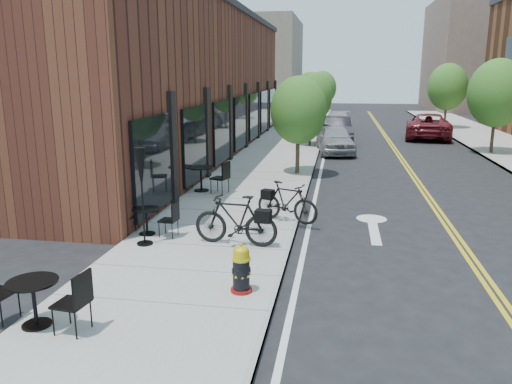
{
  "coord_description": "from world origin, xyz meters",
  "views": [
    {
      "loc": [
        1.01,
        -10.61,
        4.01
      ],
      "look_at": [
        -1.07,
        1.83,
        1.0
      ],
      "focal_mm": 35.0,
      "sensor_mm": 36.0,
      "label": 1
    }
  ],
  "objects_px": {
    "bistro_set_a": "(34,296)",
    "parked_car_a": "(335,139)",
    "parked_car_b": "(336,130)",
    "parked_car_c": "(337,123)",
    "bicycle_right": "(287,202)",
    "fire_hydrant": "(241,269)",
    "bistro_set_b": "(147,217)",
    "bicycle_left": "(236,220)",
    "patio_umbrella": "(141,176)",
    "bistro_set_c": "(201,175)",
    "parked_car_far": "(428,126)"
  },
  "relations": [
    {
      "from": "parked_car_b",
      "to": "parked_car_c",
      "type": "bearing_deg",
      "value": 84.0
    },
    {
      "from": "parked_car_a",
      "to": "parked_car_far",
      "type": "height_order",
      "value": "parked_car_far"
    },
    {
      "from": "bicycle_right",
      "to": "patio_umbrella",
      "type": "bearing_deg",
      "value": 150.08
    },
    {
      "from": "bicycle_right",
      "to": "parked_car_far",
      "type": "distance_m",
      "value": 21.09
    },
    {
      "from": "bistro_set_b",
      "to": "parked_car_a",
      "type": "xyz_separation_m",
      "value": [
        4.4,
        14.58,
        0.18
      ]
    },
    {
      "from": "bistro_set_a",
      "to": "parked_car_b",
      "type": "relative_size",
      "value": 0.4
    },
    {
      "from": "parked_car_c",
      "to": "bicycle_left",
      "type": "bearing_deg",
      "value": -93.89
    },
    {
      "from": "fire_hydrant",
      "to": "bistro_set_a",
      "type": "relative_size",
      "value": 0.49
    },
    {
      "from": "fire_hydrant",
      "to": "bistro_set_a",
      "type": "bearing_deg",
      "value": -168.08
    },
    {
      "from": "bistro_set_b",
      "to": "fire_hydrant",
      "type": "bearing_deg",
      "value": -38.5
    },
    {
      "from": "bistro_set_a",
      "to": "bistro_set_b",
      "type": "distance_m",
      "value": 4.67
    },
    {
      "from": "fire_hydrant",
      "to": "parked_car_a",
      "type": "relative_size",
      "value": 0.21
    },
    {
      "from": "bicycle_right",
      "to": "parked_car_b",
      "type": "relative_size",
      "value": 0.39
    },
    {
      "from": "bicycle_right",
      "to": "parked_car_a",
      "type": "xyz_separation_m",
      "value": [
        1.1,
        12.93,
        0.06
      ]
    },
    {
      "from": "bistro_set_a",
      "to": "parked_car_far",
      "type": "relative_size",
      "value": 0.33
    },
    {
      "from": "parked_car_c",
      "to": "fire_hydrant",
      "type": "bearing_deg",
      "value": -92.08
    },
    {
      "from": "patio_umbrella",
      "to": "parked_car_b",
      "type": "relative_size",
      "value": 0.49
    },
    {
      "from": "bistro_set_b",
      "to": "parked_car_b",
      "type": "xyz_separation_m",
      "value": [
        4.4,
        18.82,
        0.21
      ]
    },
    {
      "from": "parked_car_a",
      "to": "parked_car_b",
      "type": "height_order",
      "value": "parked_car_b"
    },
    {
      "from": "bistro_set_a",
      "to": "parked_car_far",
      "type": "distance_m",
      "value": 28.16
    },
    {
      "from": "bistro_set_b",
      "to": "bicycle_left",
      "type": "bearing_deg",
      "value": -3.72
    },
    {
      "from": "fire_hydrant",
      "to": "bicycle_left",
      "type": "height_order",
      "value": "bicycle_left"
    },
    {
      "from": "parked_car_c",
      "to": "parked_car_far",
      "type": "relative_size",
      "value": 0.85
    },
    {
      "from": "bicycle_left",
      "to": "fire_hydrant",
      "type": "bearing_deg",
      "value": 19.97
    },
    {
      "from": "fire_hydrant",
      "to": "bicycle_left",
      "type": "relative_size",
      "value": 0.46
    },
    {
      "from": "patio_umbrella",
      "to": "bistro_set_c",
      "type": "bearing_deg",
      "value": 91.73
    },
    {
      "from": "bistro_set_b",
      "to": "patio_umbrella",
      "type": "xyz_separation_m",
      "value": [
        0.22,
        -0.72,
        1.2
      ]
    },
    {
      "from": "bicycle_left",
      "to": "patio_umbrella",
      "type": "xyz_separation_m",
      "value": [
        -2.1,
        -0.32,
        1.04
      ]
    },
    {
      "from": "bistro_set_b",
      "to": "patio_umbrella",
      "type": "distance_m",
      "value": 1.42
    },
    {
      "from": "patio_umbrella",
      "to": "parked_car_b",
      "type": "distance_m",
      "value": 20.0
    },
    {
      "from": "fire_hydrant",
      "to": "bicycle_right",
      "type": "distance_m",
      "value": 4.55
    },
    {
      "from": "bistro_set_a",
      "to": "bicycle_left",
      "type": "bearing_deg",
      "value": 67.84
    },
    {
      "from": "bicycle_left",
      "to": "bistro_set_a",
      "type": "height_order",
      "value": "bicycle_left"
    },
    {
      "from": "parked_car_a",
      "to": "patio_umbrella",
      "type": "bearing_deg",
      "value": -112.93
    },
    {
      "from": "fire_hydrant",
      "to": "parked_car_b",
      "type": "xyz_separation_m",
      "value": [
        1.45,
        21.71,
        0.21
      ]
    },
    {
      "from": "parked_car_far",
      "to": "bistro_set_c",
      "type": "bearing_deg",
      "value": 66.74
    },
    {
      "from": "patio_umbrella",
      "to": "parked_car_a",
      "type": "xyz_separation_m",
      "value": [
        4.18,
        15.3,
        -1.03
      ]
    },
    {
      "from": "parked_car_a",
      "to": "bicycle_right",
      "type": "bearing_deg",
      "value": -102.52
    },
    {
      "from": "parked_car_b",
      "to": "parked_car_far",
      "type": "xyz_separation_m",
      "value": [
        5.69,
        2.8,
        0.03
      ]
    },
    {
      "from": "patio_umbrella",
      "to": "parked_car_c",
      "type": "relative_size",
      "value": 0.47
    },
    {
      "from": "bicycle_left",
      "to": "bicycle_right",
      "type": "distance_m",
      "value": 2.26
    },
    {
      "from": "fire_hydrant",
      "to": "parked_car_far",
      "type": "height_order",
      "value": "parked_car_far"
    },
    {
      "from": "bistro_set_c",
      "to": "patio_umbrella",
      "type": "height_order",
      "value": "patio_umbrella"
    },
    {
      "from": "bicycle_right",
      "to": "bistro_set_c",
      "type": "distance_m",
      "value": 4.49
    },
    {
      "from": "bistro_set_a",
      "to": "parked_car_a",
      "type": "height_order",
      "value": "parked_car_a"
    },
    {
      "from": "parked_car_a",
      "to": "parked_car_b",
      "type": "distance_m",
      "value": 4.24
    },
    {
      "from": "parked_car_far",
      "to": "patio_umbrella",
      "type": "bearing_deg",
      "value": 73.66
    },
    {
      "from": "parked_car_far",
      "to": "bicycle_right",
      "type": "bearing_deg",
      "value": 78.72
    },
    {
      "from": "parked_car_c",
      "to": "parked_car_far",
      "type": "bearing_deg",
      "value": -18.67
    },
    {
      "from": "bistro_set_b",
      "to": "parked_car_b",
      "type": "distance_m",
      "value": 19.33
    }
  ]
}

